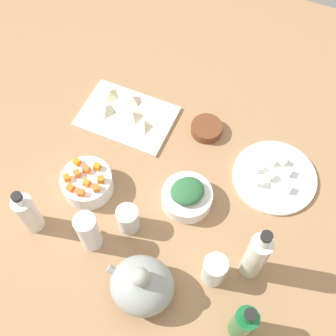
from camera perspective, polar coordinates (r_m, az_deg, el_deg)
name	(u,v)px	position (r cm, az deg, el deg)	size (l,w,h in cm)	color
tabletop	(168,178)	(133.69, 0.00, -1.38)	(190.00, 190.00, 3.00)	#9D754F
cutting_board	(127,116)	(144.59, -5.43, 6.80)	(30.33, 20.81, 1.00)	silver
plate_tofu	(274,177)	(135.48, 13.85, -1.15)	(25.51, 25.51, 1.20)	white
bowl_greens	(187,198)	(126.32, 2.50, -3.91)	(14.86, 14.86, 5.11)	white
bowl_carrots	(87,183)	(129.90, -10.59, -1.96)	(15.10, 15.10, 6.29)	white
bowl_small_side	(206,129)	(140.28, 5.10, 5.19)	(10.02, 10.02, 3.17)	brown
teapot	(142,285)	(113.94, -3.47, -15.15)	(18.15, 15.58, 15.91)	#929993
bottle_0	(243,323)	(111.52, 9.91, -19.49)	(5.71, 5.71, 18.86)	#15632E
bottle_1	(256,256)	(113.15, 11.49, -11.33)	(5.66, 5.66, 25.31)	silver
bottle_2	(28,213)	(124.39, -17.98, -5.64)	(5.63, 5.63, 18.50)	silver
drinking_glass_0	(128,219)	(121.72, -5.29, -6.71)	(6.22, 6.22, 9.18)	white
drinking_glass_1	(89,232)	(118.69, -10.43, -8.24)	(6.04, 6.04, 14.86)	white
drinking_glass_2	(214,270)	(116.22, 6.13, -13.23)	(6.41, 6.41, 10.65)	white
carrot_cube_0	(86,183)	(125.28, -10.70, -1.97)	(1.80, 1.80, 1.80)	orange
carrot_cube_1	(101,179)	(125.16, -8.86, -1.50)	(1.80, 1.80, 1.80)	orange
carrot_cube_2	(77,162)	(129.28, -11.90, 0.78)	(1.80, 1.80, 1.80)	orange
carrot_cube_3	(77,173)	(127.33, -11.91, -0.71)	(1.80, 1.80, 1.80)	orange
carrot_cube_4	(97,167)	(127.40, -9.33, 0.18)	(1.80, 1.80, 1.80)	orange
carrot_cube_5	(96,188)	(124.05, -9.45, -2.64)	(1.80, 1.80, 1.80)	orange
carrot_cube_6	(67,178)	(127.29, -13.20, -1.25)	(1.80, 1.80, 1.80)	orange
carrot_cube_7	(86,169)	(127.46, -10.71, -0.19)	(1.80, 1.80, 1.80)	orange
carrot_cube_8	(81,193)	(124.16, -11.42, -3.22)	(1.80, 1.80, 1.80)	orange
carrot_cube_9	(70,188)	(125.49, -12.73, -2.57)	(1.80, 1.80, 1.80)	orange
chopped_greens_mound	(187,191)	(122.49, 2.57, -3.04)	(9.87, 8.77, 3.42)	#2B6338
tofu_cube_0	(270,176)	(133.38, 13.34, -1.02)	(2.20, 2.20, 2.20)	white
tofu_cube_1	(260,182)	(131.64, 12.08, -1.88)	(2.20, 2.20, 2.20)	white
tofu_cube_2	(288,188)	(132.61, 15.48, -2.62)	(2.20, 2.20, 2.20)	white
tofu_cube_3	(288,172)	(135.39, 15.52, -0.50)	(2.20, 2.20, 2.20)	white
tofu_cube_4	(283,161)	(136.91, 14.93, 0.86)	(2.20, 2.20, 2.20)	white
tofu_cube_5	(272,162)	(135.95, 13.50, 0.79)	(2.20, 2.20, 2.20)	white
tofu_cube_6	(259,168)	(133.97, 11.95, -0.03)	(2.20, 2.20, 2.20)	white
dumpling_0	(133,115)	(142.48, -4.65, 6.99)	(5.40, 4.77, 2.65)	beige
dumpling_1	(110,94)	(148.73, -7.67, 9.66)	(5.28, 4.56, 2.61)	beige
dumpling_2	(107,109)	(144.68, -8.09, 7.75)	(4.54, 3.94, 3.09)	beige
dumpling_3	(144,125)	(140.13, -3.12, 5.70)	(4.72, 4.06, 2.25)	beige
dumpling_4	(133,99)	(146.49, -4.63, 9.08)	(4.15, 4.08, 2.77)	beige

